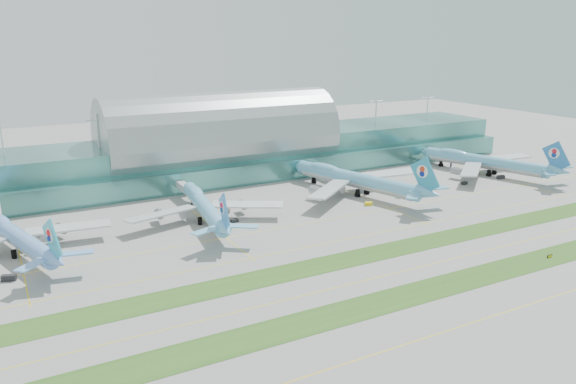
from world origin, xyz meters
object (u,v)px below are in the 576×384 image
airliner_a (16,236)px  airliner_b (204,206)px  airliner_c (354,178)px  taxiway_sign_east (550,256)px  terminal (220,148)px  airliner_d (484,161)px

airliner_a → airliner_b: (67.26, 2.19, 0.04)m
airliner_c → taxiway_sign_east: size_ratio=34.86×
airliner_a → airliner_b: airliner_b is taller
airliner_c → taxiway_sign_east: airliner_c is taller
airliner_a → taxiway_sign_east: 177.80m
terminal → airliner_c: (41.05, -62.21, -7.11)m
airliner_a → airliner_b: bearing=-14.1°
taxiway_sign_east → airliner_a: bearing=149.1°
terminal → taxiway_sign_east: 166.55m
terminal → taxiway_sign_east: bearing=-71.3°
airliner_a → terminal: bearing=18.4°
airliner_d → terminal: bearing=135.4°
airliner_b → airliner_d: airliner_d is taller
airliner_c → terminal: bearing=107.9°
airliner_c → taxiway_sign_east: bearing=-98.2°
airliner_b → airliner_c: bearing=10.9°
airliner_d → airliner_c: bearing=161.9°
terminal → airliner_c: bearing=-56.6°
airliner_a → airliner_d: 224.02m
airliner_a → taxiway_sign_east: size_ratio=29.47×
airliner_a → airliner_b: size_ratio=0.97×
terminal → airliner_a: (-100.91, -68.88, -8.20)m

